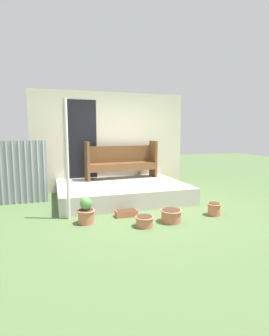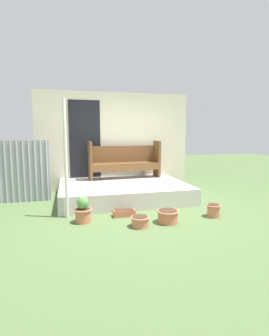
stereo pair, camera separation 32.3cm
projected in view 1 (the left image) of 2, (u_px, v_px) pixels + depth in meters
name	position (u px, v px, depth m)	size (l,w,h in m)	color
ground_plane	(140.00, 211.00, 5.20)	(24.00, 24.00, 0.00)	#516B3D
porch_slab	(122.00, 191.00, 6.14)	(2.90, 2.10, 0.36)	beige
house_wall	(110.00, 142.00, 7.00)	(4.10, 0.08, 2.60)	beige
support_post	(67.00, 160.00, 4.59)	(0.06, 0.06, 2.13)	white
bench	(121.00, 160.00, 6.79)	(1.87, 0.51, 0.96)	brown
flower_pot_left	(86.00, 212.00, 4.47)	(0.31, 0.31, 0.46)	#C67251
flower_pot_middle	(144.00, 221.00, 4.33)	(0.32, 0.32, 0.18)	#C67251
flower_pot_right	(171.00, 215.00, 4.55)	(0.38, 0.38, 0.22)	#C67251
flower_pot_far_right	(214.00, 208.00, 4.92)	(0.27, 0.27, 0.23)	#C67251
planter_box_rect	(126.00, 213.00, 4.86)	(0.40, 0.19, 0.13)	#B76647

